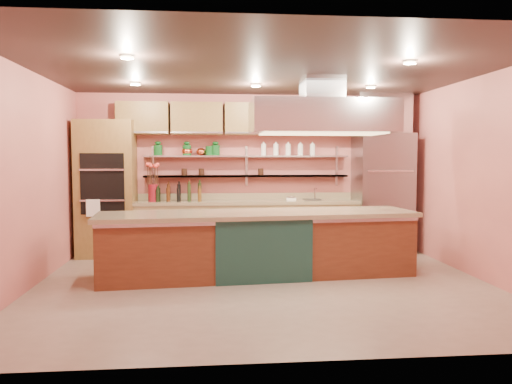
{
  "coord_description": "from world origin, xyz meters",
  "views": [
    {
      "loc": [
        -0.71,
        -6.45,
        1.68
      ],
      "look_at": [
        -0.01,
        1.0,
        1.16
      ],
      "focal_mm": 35.0,
      "sensor_mm": 36.0,
      "label": 1
    }
  ],
  "objects": [
    {
      "name": "wall_shelf_upper",
      "position": [
        -0.05,
        2.37,
        1.7
      ],
      "size": [
        3.6,
        0.26,
        0.03
      ],
      "primitive_type": "cube",
      "color": "#B9BCC1",
      "rests_on": "wall_back"
    },
    {
      "name": "range_hood",
      "position": [
        0.87,
        0.52,
        2.25
      ],
      "size": [
        2.0,
        1.0,
        0.45
      ],
      "primitive_type": "cube",
      "color": "#B9BCC1",
      "rests_on": "ceiling"
    },
    {
      "name": "ceiling_downlights",
      "position": [
        0.0,
        0.2,
        2.77
      ],
      "size": [
        4.0,
        2.8,
        0.02
      ],
      "primitive_type": "cube",
      "color": "#FFE5A5",
      "rests_on": "ceiling"
    },
    {
      "name": "wall_back",
      "position": [
        0.0,
        2.5,
        1.4
      ],
      "size": [
        6.0,
        0.04,
        2.8
      ],
      "primitive_type": "cube",
      "color": "#C2635B",
      "rests_on": "floor"
    },
    {
      "name": "wall_right",
      "position": [
        3.0,
        0.0,
        1.4
      ],
      "size": [
        0.04,
        5.0,
        2.8
      ],
      "primitive_type": "cube",
      "color": "#C2635B",
      "rests_on": "floor"
    },
    {
      "name": "refrigerator",
      "position": [
        2.35,
        2.14,
        1.05
      ],
      "size": [
        0.95,
        0.72,
        2.1
      ],
      "primitive_type": "cube",
      "color": "gray",
      "rests_on": "floor"
    },
    {
      "name": "wall_front",
      "position": [
        0.0,
        -2.5,
        1.4
      ],
      "size": [
        6.0,
        0.04,
        2.8
      ],
      "primitive_type": "cube",
      "color": "#C2635B",
      "rests_on": "floor"
    },
    {
      "name": "floor",
      "position": [
        0.0,
        0.0,
        -0.01
      ],
      "size": [
        6.0,
        5.0,
        0.02
      ],
      "primitive_type": "cube",
      "color": "gray",
      "rests_on": "ground"
    },
    {
      "name": "wall_left",
      "position": [
        -3.0,
        0.0,
        1.4
      ],
      "size": [
        0.04,
        5.0,
        2.8
      ],
      "primitive_type": "cube",
      "color": "#C2635B",
      "rests_on": "floor"
    },
    {
      "name": "green_canister",
      "position": [
        -0.71,
        2.37,
        1.8
      ],
      "size": [
        0.14,
        0.14,
        0.16
      ],
      "primitive_type": "cylinder",
      "rotation": [
        0.0,
        0.0,
        -0.05
      ],
      "color": "#0F4718",
      "rests_on": "wall_shelf_upper"
    },
    {
      "name": "oven_stack",
      "position": [
        -2.45,
        2.18,
        1.15
      ],
      "size": [
        0.95,
        0.64,
        2.3
      ],
      "primitive_type": "cube",
      "color": "brown",
      "rests_on": "floor"
    },
    {
      "name": "ceiling",
      "position": [
        0.0,
        0.0,
        2.8
      ],
      "size": [
        6.0,
        5.0,
        0.02
      ],
      "primitive_type": "cube",
      "color": "black",
      "rests_on": "wall_back"
    },
    {
      "name": "wall_shelf_lower",
      "position": [
        -0.05,
        2.37,
        1.35
      ],
      "size": [
        3.6,
        0.26,
        0.03
      ],
      "primitive_type": "cube",
      "color": "#B9BCC1",
      "rests_on": "wall_back"
    },
    {
      "name": "upper_cabinets",
      "position": [
        0.0,
        2.32,
        2.35
      ],
      "size": [
        4.6,
        0.36,
        0.55
      ],
      "primitive_type": "cube",
      "color": "brown",
      "rests_on": "wall_back"
    },
    {
      "name": "copper_kettle",
      "position": [
        -0.86,
        2.37,
        1.78
      ],
      "size": [
        0.17,
        0.17,
        0.13
      ],
      "primitive_type": "ellipsoid",
      "rotation": [
        0.0,
        0.0,
        0.01
      ],
      "color": "#DA5832",
      "rests_on": "wall_shelf_upper"
    },
    {
      "name": "back_counter",
      "position": [
        -0.05,
        2.2,
        0.47
      ],
      "size": [
        3.84,
        0.64,
        0.93
      ],
      "primitive_type": "cube",
      "color": "tan",
      "rests_on": "floor"
    },
    {
      "name": "kitchen_scale",
      "position": [
        0.71,
        2.15,
        0.97
      ],
      "size": [
        0.19,
        0.16,
        0.09
      ],
      "primitive_type": "cube",
      "rotation": [
        0.0,
        0.0,
        -0.31
      ],
      "color": "white",
      "rests_on": "back_counter"
    },
    {
      "name": "flower_vase",
      "position": [
        -1.67,
        2.15,
        1.08
      ],
      "size": [
        0.2,
        0.2,
        0.29
      ],
      "primitive_type": "cylinder",
      "rotation": [
        0.0,
        0.0,
        -0.24
      ],
      "color": "maroon",
      "rests_on": "back_counter"
    },
    {
      "name": "oil_bottle_cluster",
      "position": [
        -1.23,
        2.15,
        1.06
      ],
      "size": [
        0.85,
        0.34,
        0.27
      ],
      "primitive_type": "cube",
      "rotation": [
        0.0,
        0.0,
        -0.12
      ],
      "color": "black",
      "rests_on": "back_counter"
    },
    {
      "name": "island",
      "position": [
        -0.03,
        0.52,
        0.46
      ],
      "size": [
        4.43,
        1.32,
        0.91
      ],
      "primitive_type": "cube",
      "rotation": [
        0.0,
        0.0,
        0.09
      ],
      "color": "brown",
      "rests_on": "floor"
    },
    {
      "name": "bar_faucet",
      "position": [
        1.16,
        2.25,
        1.03
      ],
      "size": [
        0.03,
        0.03,
        0.21
      ],
      "primitive_type": "cylinder",
      "rotation": [
        0.0,
        0.0,
        -0.19
      ],
      "color": "silver",
      "rests_on": "back_counter"
    }
  ]
}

